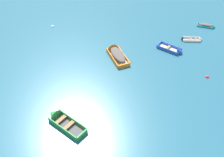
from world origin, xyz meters
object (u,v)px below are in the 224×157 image
object	(u,v)px
rowboat_green_outer_right	(60,119)
mooring_buoy_central	(207,77)
mooring_buoy_between_boats_right	(53,27)
rowboat_turquoise_midfield_left	(208,26)
rowboat_orange_center	(116,52)
rowboat_blue_distant_center	(175,51)
rowboat_white_back_row_left	(196,40)

from	to	relation	value
rowboat_green_outer_right	mooring_buoy_central	xyz separation A→B (m)	(14.33, 10.37, -0.24)
mooring_buoy_central	mooring_buoy_between_boats_right	bearing A→B (deg)	164.49
rowboat_turquoise_midfield_left	rowboat_orange_center	distance (m)	15.55
rowboat_orange_center	rowboat_green_outer_right	xyz separation A→B (m)	(-2.80, -12.04, -0.14)
rowboat_green_outer_right	rowboat_blue_distant_center	bearing A→B (deg)	54.72
rowboat_orange_center	rowboat_white_back_row_left	bearing A→B (deg)	30.40
rowboat_white_back_row_left	mooring_buoy_central	world-z (taller)	rowboat_white_back_row_left
mooring_buoy_central	rowboat_white_back_row_left	bearing A→B (deg)	100.20
rowboat_orange_center	mooring_buoy_between_boats_right	distance (m)	11.69
rowboat_green_outer_right	mooring_buoy_central	distance (m)	17.69
rowboat_turquoise_midfield_left	rowboat_white_back_row_left	world-z (taller)	rowboat_white_back_row_left
rowboat_orange_center	rowboat_green_outer_right	bearing A→B (deg)	-103.09
rowboat_blue_distant_center	rowboat_white_back_row_left	bearing A→B (deg)	52.35
rowboat_blue_distant_center	mooring_buoy_between_boats_right	world-z (taller)	rowboat_blue_distant_center
rowboat_turquoise_midfield_left	mooring_buoy_central	distance (m)	11.77
rowboat_orange_center	mooring_buoy_central	xyz separation A→B (m)	(11.53, -1.67, -0.38)
mooring_buoy_central	rowboat_orange_center	bearing A→B (deg)	171.73
rowboat_white_back_row_left	mooring_buoy_between_boats_right	size ratio (longest dim) A/B	6.56
rowboat_turquoise_midfield_left	rowboat_green_outer_right	world-z (taller)	rowboat_green_outer_right
rowboat_blue_distant_center	rowboat_green_outer_right	xyz separation A→B (m)	(-10.31, -14.57, 0.04)
rowboat_blue_distant_center	rowboat_green_outer_right	distance (m)	17.85
rowboat_orange_center	mooring_buoy_between_boats_right	xyz separation A→B (m)	(-10.78, 4.52, -0.38)
mooring_buoy_central	mooring_buoy_between_boats_right	distance (m)	23.15
rowboat_turquoise_midfield_left	mooring_buoy_central	world-z (taller)	rowboat_turquoise_midfield_left
rowboat_white_back_row_left	rowboat_green_outer_right	bearing A→B (deg)	-125.74
rowboat_turquoise_midfield_left	mooring_buoy_between_boats_right	size ratio (longest dim) A/B	6.06
mooring_buoy_between_boats_right	rowboat_white_back_row_left	bearing A→B (deg)	3.94
rowboat_turquoise_midfield_left	mooring_buoy_central	size ratio (longest dim) A/B	5.91
rowboat_turquoise_midfield_left	rowboat_orange_center	world-z (taller)	rowboat_orange_center
rowboat_white_back_row_left	mooring_buoy_central	size ratio (longest dim) A/B	6.40
rowboat_orange_center	mooring_buoy_central	world-z (taller)	rowboat_orange_center
rowboat_turquoise_midfield_left	rowboat_orange_center	xyz separation A→B (m)	(-11.83, -10.09, 0.17)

